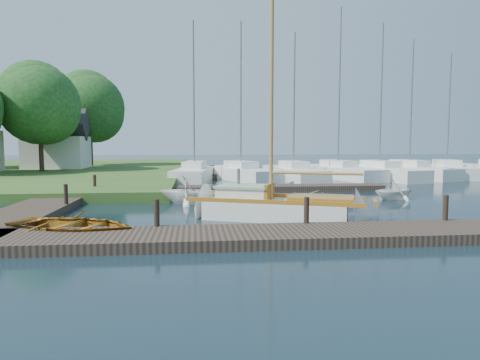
{
  "coord_description": "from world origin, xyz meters",
  "views": [
    {
      "loc": [
        -1.9,
        -17.59,
        2.75
      ],
      "look_at": [
        0.0,
        0.0,
        1.2
      ],
      "focal_mm": 32.0,
      "sensor_mm": 36.0,
      "label": 1
    }
  ],
  "objects": [
    {
      "name": "mooring_post_3",
      "position": [
        6.0,
        -5.0,
        0.7
      ],
      "size": [
        0.16,
        0.16,
        0.8
      ],
      "primitive_type": "cylinder",
      "color": "black",
      "rests_on": "near_dock"
    },
    {
      "name": "sailboat",
      "position": [
        1.2,
        -2.6,
        0.34
      ],
      "size": [
        7.37,
        4.47,
        9.83
      ],
      "rotation": [
        0.0,
        0.0,
        -0.38
      ],
      "color": "white",
      "rests_on": "ground"
    },
    {
      "name": "mooring_post_4",
      "position": [
        -7.0,
        0.0,
        0.7
      ],
      "size": [
        0.16,
        0.16,
        0.8
      ],
      "primitive_type": "cylinder",
      "color": "black",
      "rests_on": "left_dock"
    },
    {
      "name": "marina_boat_3",
      "position": [
        9.19,
        14.43,
        0.58
      ],
      "size": [
        4.59,
        9.41,
        12.87
      ],
      "rotation": [
        0.0,
        0.0,
        1.84
      ],
      "color": "white",
      "rests_on": "ground"
    },
    {
      "name": "marina_boat_4",
      "position": [
        12.11,
        13.51,
        0.57
      ],
      "size": [
        4.08,
        9.15,
        11.59
      ],
      "rotation": [
        0.0,
        0.0,
        1.79
      ],
      "color": "white",
      "rests_on": "ground"
    },
    {
      "name": "mooring_post_1",
      "position": [
        -3.0,
        -5.0,
        0.7
      ],
      "size": [
        0.16,
        0.16,
        0.8
      ],
      "primitive_type": "cylinder",
      "color": "black",
      "rests_on": "near_dock"
    },
    {
      "name": "marina_boat_0",
      "position": [
        -1.86,
        13.67,
        0.58
      ],
      "size": [
        3.47,
        8.01,
        11.38
      ],
      "rotation": [
        0.0,
        0.0,
        1.4
      ],
      "color": "white",
      "rests_on": "ground"
    },
    {
      "name": "marina_boat_1",
      "position": [
        1.54,
        13.73,
        0.57
      ],
      "size": [
        5.08,
        9.02,
        11.46
      ],
      "rotation": [
        0.0,
        0.0,
        1.92
      ],
      "color": "white",
      "rests_on": "ground"
    },
    {
      "name": "tender_d",
      "position": [
        7.72,
        2.02,
        0.57
      ],
      "size": [
        2.55,
        2.33,
        1.14
      ],
      "primitive_type": "imported",
      "rotation": [
        0.0,
        0.0,
        1.82
      ],
      "color": "white",
      "rests_on": "ground"
    },
    {
      "name": "ground",
      "position": [
        0.0,
        0.0,
        0.0
      ],
      "size": [
        160.0,
        160.0,
        0.0
      ],
      "primitive_type": "plane",
      "color": "black",
      "rests_on": "ground"
    },
    {
      "name": "left_dock",
      "position": [
        -8.0,
        2.0,
        0.15
      ],
      "size": [
        2.2,
        18.0,
        0.3
      ],
      "primitive_type": "cube",
      "color": "black",
      "rests_on": "ground"
    },
    {
      "name": "marina_boat_5",
      "position": [
        14.94,
        14.3,
        0.57
      ],
      "size": [
        4.6,
        8.5,
        10.66
      ],
      "rotation": [
        0.0,
        0.0,
        1.88
      ],
      "color": "white",
      "rests_on": "ground"
    },
    {
      "name": "tender_c",
      "position": [
        3.68,
        0.92,
        0.34
      ],
      "size": [
        3.42,
        2.52,
        0.69
      ],
      "primitive_type": "imported",
      "rotation": [
        0.0,
        0.0,
        1.52
      ],
      "color": "white",
      "rests_on": "ground"
    },
    {
      "name": "mooring_post_2",
      "position": [
        1.5,
        -5.0,
        0.7
      ],
      "size": [
        0.16,
        0.16,
        0.8
      ],
      "primitive_type": "cylinder",
      "color": "black",
      "rests_on": "near_dock"
    },
    {
      "name": "tender_b",
      "position": [
        -2.16,
        1.73,
        0.69
      ],
      "size": [
        3.03,
        2.76,
        1.37
      ],
      "primitive_type": "imported",
      "rotation": [
        0.0,
        0.0,
        1.35
      ],
      "color": "white",
      "rests_on": "ground"
    },
    {
      "name": "pontoon",
      "position": [
        10.0,
        16.0,
        0.15
      ],
      "size": [
        30.0,
        1.6,
        0.3
      ],
      "primitive_type": "cube",
      "color": "black",
      "rests_on": "ground"
    },
    {
      "name": "marina_boat_6",
      "position": [
        18.14,
        14.44,
        0.56
      ],
      "size": [
        3.61,
        7.46,
        9.7
      ],
      "rotation": [
        0.0,
        0.0,
        1.37
      ],
      "color": "white",
      "rests_on": "ground"
    },
    {
      "name": "tree_3",
      "position": [
        -14.0,
        18.05,
        5.81
      ],
      "size": [
        6.41,
        6.38,
        8.74
      ],
      "color": "#332114",
      "rests_on": "shore"
    },
    {
      "name": "tree_7",
      "position": [
        -12.0,
        26.05,
        6.2
      ],
      "size": [
        6.83,
        6.83,
        9.38
      ],
      "color": "#332114",
      "rests_on": "shore"
    },
    {
      "name": "house_c",
      "position": [
        -14.0,
        22.0,
        2.58
      ],
      "size": [
        5.25,
        4.0,
        5.28
      ],
      "color": "silver",
      "rests_on": "shore"
    },
    {
      "name": "near_dock",
      "position": [
        0.0,
        -6.0,
        0.15
      ],
      "size": [
        18.0,
        2.2,
        0.3
      ],
      "primitive_type": "cube",
      "color": "black",
      "rests_on": "ground"
    },
    {
      "name": "dinghy",
      "position": [
        -5.48,
        -4.7,
        0.4
      ],
      "size": [
        4.64,
        4.02,
        0.81
      ],
      "primitive_type": "imported",
      "rotation": [
        0.0,
        0.0,
        1.19
      ],
      "color": "#935111",
      "rests_on": "ground"
    },
    {
      "name": "far_dock",
      "position": [
        2.0,
        6.5,
        0.15
      ],
      "size": [
        14.0,
        1.6,
        0.3
      ],
      "primitive_type": "cube",
      "color": "black",
      "rests_on": "ground"
    },
    {
      "name": "mooring_post_5",
      "position": [
        -7.0,
        5.0,
        0.7
      ],
      "size": [
        0.16,
        0.16,
        0.8
      ],
      "primitive_type": "cylinder",
      "color": "black",
      "rests_on": "left_dock"
    },
    {
      "name": "marina_boat_2",
      "position": [
        5.42,
        13.36,
        0.57
      ],
      "size": [
        3.26,
        8.83,
        10.67
      ],
      "rotation": [
        0.0,
        0.0,
        1.7
      ],
      "color": "white",
      "rests_on": "ground"
    }
  ]
}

